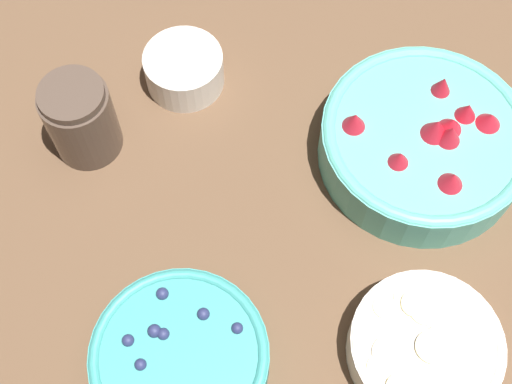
% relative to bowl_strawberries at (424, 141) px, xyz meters
% --- Properties ---
extents(ground_plane, '(4.00, 4.00, 0.00)m').
position_rel_bowl_strawberries_xyz_m(ground_plane, '(0.17, -0.02, -0.04)').
color(ground_plane, brown).
extents(bowl_strawberries, '(0.24, 0.24, 0.08)m').
position_rel_bowl_strawberries_xyz_m(bowl_strawberries, '(0.00, 0.00, 0.00)').
color(bowl_strawberries, '#56B7A8').
rests_on(bowl_strawberries, ground_plane).
extents(bowl_blueberries, '(0.18, 0.18, 0.06)m').
position_rel_bowl_strawberries_xyz_m(bowl_blueberries, '(0.35, 0.09, -0.00)').
color(bowl_blueberries, teal).
rests_on(bowl_blueberries, ground_plane).
extents(bowl_bananas, '(0.15, 0.15, 0.05)m').
position_rel_bowl_strawberries_xyz_m(bowl_bananas, '(0.13, 0.19, -0.01)').
color(bowl_bananas, white).
rests_on(bowl_bananas, ground_plane).
extents(bowl_cream, '(0.10, 0.10, 0.06)m').
position_rel_bowl_strawberries_xyz_m(bowl_cream, '(0.19, -0.23, -0.01)').
color(bowl_cream, silver).
rests_on(bowl_cream, ground_plane).
extents(jar_chocolate, '(0.08, 0.08, 0.10)m').
position_rel_bowl_strawberries_xyz_m(jar_chocolate, '(0.33, -0.21, 0.01)').
color(jar_chocolate, '#4C3D33').
rests_on(jar_chocolate, ground_plane).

